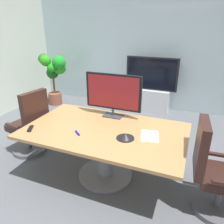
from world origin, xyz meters
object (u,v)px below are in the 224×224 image
object	(u,v)px
office_chair_left	(31,128)
potted_plant	(54,72)
conference_table	(105,140)
conference_phone	(125,136)
office_chair_right	(213,176)
wall_display_unit	(150,94)
tv_monitor	(113,93)
remote_control	(30,129)

from	to	relation	value
office_chair_left	potted_plant	xyz separation A→B (m)	(-1.05, 2.14, 0.40)
conference_table	conference_phone	distance (m)	0.40
office_chair_left	office_chair_right	xyz separation A→B (m)	(2.70, -0.18, 0.00)
office_chair_left	office_chair_right	size ratio (longest dim) A/B	1.00
office_chair_right	wall_display_unit	size ratio (longest dim) A/B	0.83
tv_monitor	potted_plant	world-z (taller)	tv_monitor
tv_monitor	office_chair_right	bearing A→B (deg)	-21.11
tv_monitor	potted_plant	bearing A→B (deg)	142.71
conference_table	conference_phone	world-z (taller)	conference_phone
potted_plant	office_chair_right	bearing A→B (deg)	-31.80
tv_monitor	wall_display_unit	bearing A→B (deg)	87.75
tv_monitor	conference_phone	size ratio (longest dim) A/B	3.82
potted_plant	remote_control	distance (m)	3.00
potted_plant	conference_phone	xyz separation A→B (m)	(2.73, -2.36, -0.09)
tv_monitor	wall_display_unit	size ratio (longest dim) A/B	0.64
conference_table	tv_monitor	world-z (taller)	tv_monitor
wall_display_unit	remote_control	xyz separation A→B (m)	(-0.93, -3.01, 0.30)
wall_display_unit	conference_phone	bearing A→B (deg)	-83.74
potted_plant	remote_control	size ratio (longest dim) A/B	7.70
office_chair_right	conference_phone	size ratio (longest dim) A/B	4.95
office_chair_left	remote_control	distance (m)	0.69
conference_phone	office_chair_right	bearing A→B (deg)	1.74
tv_monitor	potted_plant	distance (m)	2.95
conference_phone	wall_display_unit	bearing A→B (deg)	96.26
office_chair_left	conference_phone	size ratio (longest dim) A/B	4.95
office_chair_right	conference_phone	distance (m)	1.07
office_chair_left	potted_plant	bearing A→B (deg)	-144.43
office_chair_left	wall_display_unit	world-z (taller)	wall_display_unit
tv_monitor	conference_phone	xyz separation A→B (m)	(0.39, -0.58, -0.33)
office_chair_left	conference_phone	xyz separation A→B (m)	(1.68, -0.21, 0.30)
tv_monitor	remote_control	bearing A→B (deg)	-135.91
conference_table	tv_monitor	size ratio (longest dim) A/B	2.49
remote_control	office_chair_right	bearing A→B (deg)	-21.44
wall_display_unit	potted_plant	bearing A→B (deg)	-170.23
office_chair_left	office_chair_right	distance (m)	2.71
potted_plant	wall_display_unit	bearing A→B (deg)	9.77
wall_display_unit	conference_phone	xyz separation A→B (m)	(0.30, -2.78, 0.32)
office_chair_right	tv_monitor	size ratio (longest dim) A/B	1.30
office_chair_left	wall_display_unit	xyz separation A→B (m)	(1.37, 2.56, -0.01)
remote_control	wall_display_unit	bearing A→B (deg)	44.62
conference_table	wall_display_unit	bearing A→B (deg)	89.53
office_chair_left	tv_monitor	world-z (taller)	tv_monitor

